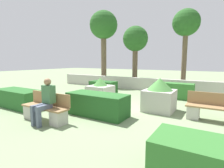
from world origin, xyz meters
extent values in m
plane|color=gray|center=(0.00, 0.00, 0.00)|extent=(60.00, 60.00, 0.00)
cube|color=#B7B2A8|center=(0.00, 4.82, 0.39)|extent=(14.45, 0.30, 0.78)
cube|color=#937047|center=(-1.07, -2.31, 0.44)|extent=(1.71, 0.44, 0.05)
cube|color=#937047|center=(-1.07, -2.07, 0.67)|extent=(1.71, 0.04, 0.40)
cube|color=#B7B2A8|center=(-1.70, -2.31, 0.21)|extent=(0.36, 0.40, 0.42)
cube|color=#B7B2A8|center=(-0.45, -2.31, 0.21)|extent=(0.36, 0.40, 0.42)
cube|color=#937047|center=(3.68, 0.34, 0.44)|extent=(2.11, 0.44, 0.05)
cube|color=#937047|center=(3.68, 0.59, 0.67)|extent=(2.11, 0.04, 0.40)
cube|color=#B7B2A8|center=(2.86, 0.34, 0.21)|extent=(0.36, 0.40, 0.42)
cube|color=#515B70|center=(-0.98, -2.52, 0.53)|extent=(0.14, 0.46, 0.13)
cube|color=#515B70|center=(-0.78, -2.52, 0.53)|extent=(0.14, 0.46, 0.13)
cube|color=#515B70|center=(-1.00, -2.75, 0.30)|extent=(0.11, 0.11, 0.60)
cube|color=#515B70|center=(-0.76, -2.75, 0.30)|extent=(0.11, 0.11, 0.60)
cube|color=#3D6B42|center=(-0.88, -2.28, 0.87)|extent=(0.38, 0.22, 0.54)
sphere|color=#936B4C|center=(-0.88, -2.30, 1.25)|extent=(0.21, 0.21, 0.21)
cube|color=#286028|center=(-3.38, -1.75, 0.36)|extent=(2.16, 0.87, 0.71)
cube|color=#235623|center=(-2.26, 2.70, 0.34)|extent=(1.54, 0.80, 0.69)
cube|color=#33702D|center=(3.38, -2.92, 0.34)|extent=(1.55, 0.89, 0.68)
cube|color=#33702D|center=(1.62, 3.28, 0.39)|extent=(1.88, 0.65, 0.77)
cube|color=#235623|center=(-0.03, -0.97, 0.38)|extent=(2.14, 0.88, 0.76)
cube|color=#B7B2A8|center=(-1.33, 1.09, 0.34)|extent=(1.06, 1.06, 0.68)
cone|color=#47843D|center=(-1.33, 1.09, 0.88)|extent=(0.70, 0.70, 0.39)
cube|color=#B7B2A8|center=(1.65, 0.67, 0.39)|extent=(1.08, 1.08, 0.79)
cone|color=#47843D|center=(1.65, 0.67, 1.02)|extent=(0.96, 0.96, 0.45)
cylinder|color=brown|center=(-4.31, 5.83, 2.02)|extent=(0.41, 0.41, 4.03)
sphere|color=#285B23|center=(-4.31, 5.83, 4.62)|extent=(2.14, 2.14, 2.14)
cylinder|color=brown|center=(-1.74, 6.07, 1.48)|extent=(0.37, 0.37, 2.95)
sphere|color=#285B23|center=(-1.74, 6.07, 3.44)|extent=(1.79, 1.79, 1.79)
cylinder|color=brown|center=(1.55, 6.37, 1.90)|extent=(0.31, 0.31, 3.79)
sphere|color=#285B23|center=(1.55, 6.37, 4.25)|extent=(1.68, 1.68, 1.68)
camera|label=1|loc=(3.45, -5.72, 1.86)|focal=28.00mm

